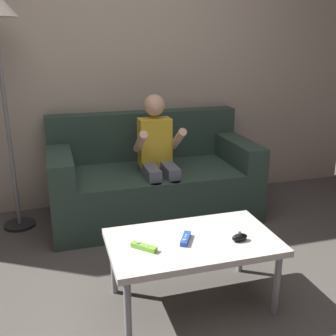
# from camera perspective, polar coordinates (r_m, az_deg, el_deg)

# --- Properties ---
(wall_back) EXTENTS (4.69, 0.05, 2.50)m
(wall_back) POSITION_cam_1_polar(r_m,az_deg,el_deg) (3.45, -8.07, 15.19)
(wall_back) COLOR #B2A38E
(wall_back) RESTS_ON ground
(couch) EXTENTS (1.63, 0.80, 0.82)m
(couch) POSITION_cam_1_polar(r_m,az_deg,el_deg) (3.30, -2.30, -1.79)
(couch) COLOR #2D4238
(couch) RESTS_ON ground
(person_seated_on_couch) EXTENTS (0.35, 0.43, 1.01)m
(person_seated_on_couch) POSITION_cam_1_polar(r_m,az_deg,el_deg) (3.05, -1.46, 2.06)
(person_seated_on_couch) COLOR slate
(person_seated_on_couch) RESTS_ON ground
(coffee_table) EXTENTS (0.90, 0.52, 0.39)m
(coffee_table) POSITION_cam_1_polar(r_m,az_deg,el_deg) (2.17, 3.54, -10.98)
(coffee_table) COLOR beige
(coffee_table) RESTS_ON ground
(game_remote_blue_near_edge) EXTENTS (0.10, 0.14, 0.03)m
(game_remote_blue_near_edge) POSITION_cam_1_polar(r_m,az_deg,el_deg) (2.13, 2.52, -10.07)
(game_remote_blue_near_edge) COLOR blue
(game_remote_blue_near_edge) RESTS_ON coffee_table
(nunchuk_black) EXTENTS (0.09, 0.05, 0.05)m
(nunchuk_black) POSITION_cam_1_polar(r_m,az_deg,el_deg) (2.16, 10.19, -9.71)
(nunchuk_black) COLOR black
(nunchuk_black) RESTS_ON coffee_table
(game_remote_lime_far_corner) EXTENTS (0.12, 0.13, 0.03)m
(game_remote_lime_far_corner) POSITION_cam_1_polar(r_m,az_deg,el_deg) (2.06, -3.46, -11.20)
(game_remote_lime_far_corner) COLOR #72C638
(game_remote_lime_far_corner) RESTS_ON coffee_table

